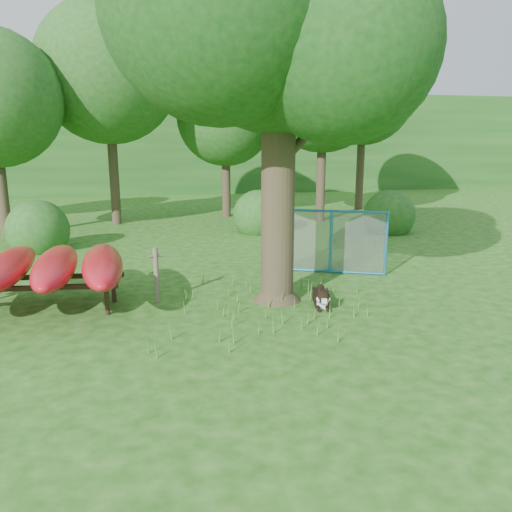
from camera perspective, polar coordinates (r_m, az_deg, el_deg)
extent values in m
plane|color=#1B5110|center=(8.82, 0.41, -8.15)|extent=(80.00, 80.00, 0.00)
cylinder|color=#362C1D|center=(9.79, 2.55, 9.44)|extent=(0.79, 0.79, 5.15)
cone|color=#362C1D|center=(10.21, 2.42, -3.64)|extent=(1.19, 1.19, 0.51)
sphere|color=#124012|center=(11.21, 8.13, 23.00)|extent=(3.71, 3.71, 3.71)
sphere|color=#124012|center=(9.09, -4.22, 26.79)|extent=(3.91, 3.91, 3.91)
sphere|color=#124012|center=(9.12, 9.78, 22.64)|extent=(3.29, 3.29, 3.29)
cylinder|color=#362C1D|center=(10.08, 5.78, 13.60)|extent=(1.32, 0.95, 1.10)
cylinder|color=#362C1D|center=(9.74, -0.75, 16.10)|extent=(1.21, 0.50, 1.05)
cylinder|color=brown|center=(10.20, -11.32, -2.13)|extent=(0.13, 0.13, 1.12)
cylinder|color=brown|center=(10.11, -11.42, 0.00)|extent=(0.30, 0.16, 0.06)
cylinder|color=black|center=(9.75, -16.65, -4.92)|extent=(0.10, 0.10, 0.54)
cylinder|color=black|center=(10.47, -15.96, -3.64)|extent=(0.10, 0.10, 0.54)
cube|color=black|center=(10.02, -24.73, -3.37)|extent=(3.24, 0.41, 0.09)
cube|color=black|center=(10.72, -23.51, -2.23)|extent=(3.24, 0.41, 0.09)
ellipsoid|color=red|center=(10.44, -26.53, -1.20)|extent=(0.77, 3.26, 0.52)
ellipsoid|color=red|center=(10.17, -21.93, -1.10)|extent=(0.88, 3.28, 0.52)
ellipsoid|color=red|center=(9.97, -17.13, -0.99)|extent=(1.00, 3.30, 0.52)
cube|color=black|center=(10.11, 7.36, -4.75)|extent=(0.40, 0.72, 0.23)
cube|color=white|center=(9.84, 7.55, -5.32)|extent=(0.24, 0.18, 0.21)
sphere|color=black|center=(9.61, 7.71, -4.61)|extent=(0.25, 0.25, 0.25)
cube|color=white|center=(9.52, 7.79, -5.05)|extent=(0.12, 0.15, 0.09)
sphere|color=white|center=(9.60, 7.26, -4.87)|extent=(0.12, 0.12, 0.12)
sphere|color=white|center=(9.62, 8.17, -4.86)|extent=(0.12, 0.12, 0.12)
cone|color=black|center=(9.60, 7.30, -3.77)|extent=(0.12, 0.13, 0.12)
cone|color=black|center=(9.62, 8.11, -3.77)|extent=(0.09, 0.11, 0.12)
cylinder|color=black|center=(9.71, 7.13, -5.92)|extent=(0.13, 0.30, 0.07)
cylinder|color=black|center=(9.73, 8.16, -5.91)|extent=(0.13, 0.30, 0.07)
sphere|color=black|center=(10.43, 7.40, -3.62)|extent=(0.15, 0.15, 0.15)
torus|color=blue|center=(9.71, 7.64, -4.80)|extent=(0.25, 0.12, 0.24)
cylinder|color=teal|center=(12.39, 2.49, 1.88)|extent=(0.09, 0.09, 1.57)
cylinder|color=teal|center=(12.26, 8.54, 1.62)|extent=(0.09, 0.09, 1.57)
cylinder|color=teal|center=(12.26, 14.66, 1.34)|extent=(0.09, 0.09, 1.57)
cylinder|color=teal|center=(12.13, 8.66, 5.09)|extent=(2.41, 1.12, 0.06)
cylinder|color=teal|center=(12.42, 8.43, -1.74)|extent=(2.41, 1.12, 0.06)
plane|color=gray|center=(12.26, 8.54, 1.62)|extent=(2.39, 1.07, 2.62)
cylinder|color=#43852B|center=(9.94, 7.99, -5.15)|extent=(0.02, 0.02, 0.21)
sphere|color=#FFF528|center=(9.91, 8.01, -4.58)|extent=(0.04, 0.04, 0.04)
sphere|color=#FFF528|center=(9.93, 8.23, -4.48)|extent=(0.04, 0.04, 0.04)
sphere|color=#FFF528|center=(9.94, 7.80, -4.58)|extent=(0.04, 0.04, 0.04)
sphere|color=#FFF528|center=(9.88, 8.15, -4.63)|extent=(0.04, 0.04, 0.04)
sphere|color=#FFF528|center=(9.88, 7.90, -4.56)|extent=(0.04, 0.04, 0.04)
cylinder|color=#362C1D|center=(18.64, -27.20, 8.32)|extent=(0.36, 0.36, 4.20)
cylinder|color=#362C1D|center=(20.06, -16.05, 10.99)|extent=(0.36, 0.36, 5.25)
sphere|color=#1D521A|center=(20.19, -16.61, 19.51)|extent=(5.20, 5.20, 5.20)
cylinder|color=#362C1D|center=(21.31, -3.44, 9.68)|extent=(0.36, 0.36, 3.85)
sphere|color=#1D521A|center=(21.30, -3.53, 15.60)|extent=(4.00, 4.00, 4.00)
cylinder|color=#362C1D|center=(20.22, 7.48, 10.70)|extent=(0.36, 0.36, 4.76)
sphere|color=#1D521A|center=(20.29, 7.72, 18.39)|extent=(4.80, 4.80, 4.80)
cylinder|color=#362C1D|center=(24.12, 11.88, 11.07)|extent=(0.36, 0.36, 4.90)
sphere|color=#1D521A|center=(24.19, 12.20, 17.71)|extent=(4.60, 4.60, 4.60)
sphere|color=#1D521A|center=(16.16, -23.46, 0.61)|extent=(1.80, 1.80, 1.80)
sphere|color=#1D521A|center=(18.33, 14.85, 2.63)|extent=(1.80, 1.80, 1.80)
sphere|color=#1D521A|center=(17.73, 0.27, 2.73)|extent=(1.80, 1.80, 1.80)
cube|color=#1D521A|center=(36.06, -9.73, 12.63)|extent=(80.00, 12.00, 6.00)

